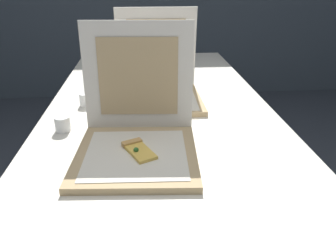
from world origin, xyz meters
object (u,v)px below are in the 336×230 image
at_px(table, 160,123).
at_px(cup_white_mid, 86,99).
at_px(pizza_box_middle, 158,87).
at_px(cup_white_near_center, 63,124).
at_px(pizza_box_front, 137,136).
at_px(cup_white_far, 106,83).

relative_size(table, cup_white_mid, 39.32).
xyz_separation_m(pizza_box_middle, cup_white_near_center, (-0.37, -0.31, -0.03)).
distance_m(table, cup_white_near_center, 0.40).
distance_m(pizza_box_front, cup_white_near_center, 0.33).
height_order(table, cup_white_mid, cup_white_mid).
relative_size(cup_white_mid, cup_white_near_center, 1.00).
height_order(cup_white_mid, cup_white_near_center, same).
height_order(pizza_box_middle, cup_white_mid, pizza_box_middle).
height_order(pizza_box_front, cup_white_near_center, pizza_box_front).
bearing_deg(cup_white_mid, cup_white_near_center, -100.78).
relative_size(table, cup_white_far, 39.32).
height_order(table, cup_white_far, cup_white_far).
xyz_separation_m(pizza_box_front, cup_white_near_center, (-0.28, 0.18, -0.03)).
distance_m(pizza_box_front, pizza_box_middle, 0.50).
distance_m(pizza_box_front, cup_white_far, 0.68).
height_order(cup_white_mid, cup_white_far, same).
relative_size(cup_white_near_center, cup_white_far, 1.00).
xyz_separation_m(table, cup_white_mid, (-0.32, 0.11, 0.07)).
height_order(pizza_box_front, cup_white_far, pizza_box_front).
bearing_deg(table, cup_white_near_center, -159.00).
height_order(table, cup_white_near_center, cup_white_near_center).
xyz_separation_m(cup_white_near_center, cup_white_far, (0.11, 0.48, 0.00)).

